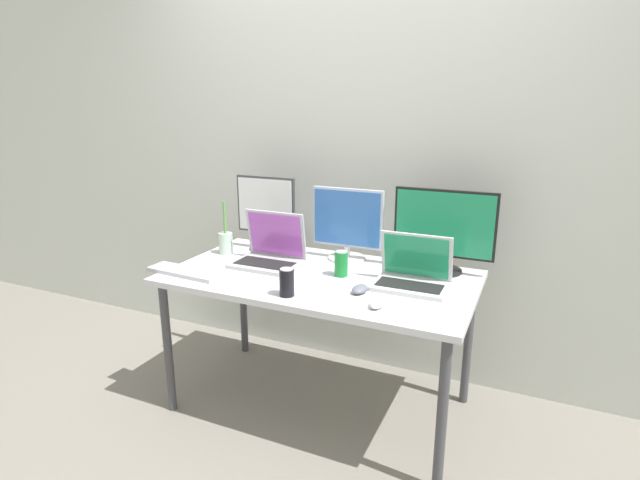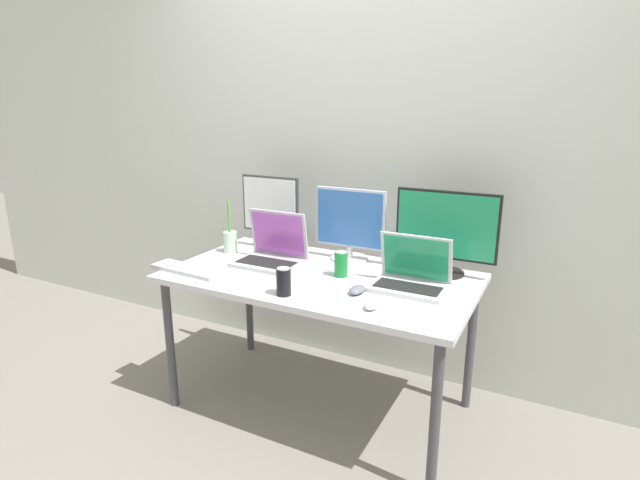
# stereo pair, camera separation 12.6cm
# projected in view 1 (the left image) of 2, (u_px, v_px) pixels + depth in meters

# --- Properties ---
(ground_plane) EXTENTS (16.00, 16.00, 0.00)m
(ground_plane) POSITION_uv_depth(u_px,v_px,m) (320.00, 405.00, 2.68)
(ground_plane) COLOR gray
(wall_back) EXTENTS (7.00, 0.08, 2.60)m
(wall_back) POSITION_uv_depth(u_px,v_px,m) (362.00, 151.00, 2.85)
(wall_back) COLOR silver
(wall_back) RESTS_ON ground
(work_desk) EXTENTS (1.51, 0.83, 0.74)m
(work_desk) POSITION_uv_depth(u_px,v_px,m) (320.00, 287.00, 2.50)
(work_desk) COLOR #424247
(work_desk) RESTS_ON ground
(monitor_left) EXTENTS (0.37, 0.20, 0.42)m
(monitor_left) POSITION_uv_depth(u_px,v_px,m) (266.00, 212.00, 2.85)
(monitor_left) COLOR #38383D
(monitor_left) RESTS_ON work_desk
(monitor_center) EXTENTS (0.40, 0.20, 0.39)m
(monitor_center) POSITION_uv_depth(u_px,v_px,m) (347.00, 224.00, 2.68)
(monitor_center) COLOR silver
(monitor_center) RESTS_ON work_desk
(monitor_right) EXTENTS (0.50, 0.21, 0.42)m
(monitor_right) POSITION_uv_depth(u_px,v_px,m) (444.00, 229.00, 2.47)
(monitor_right) COLOR black
(monitor_right) RESTS_ON work_desk
(laptop_silver) EXTENTS (0.34, 0.26, 0.27)m
(laptop_silver) POSITION_uv_depth(u_px,v_px,m) (270.00, 252.00, 2.63)
(laptop_silver) COLOR #B7B7BC
(laptop_silver) RESTS_ON work_desk
(laptop_secondary) EXTENTS (0.34, 0.23, 0.24)m
(laptop_secondary) POSITION_uv_depth(u_px,v_px,m) (412.00, 275.00, 2.32)
(laptop_secondary) COLOR silver
(laptop_secondary) RESTS_ON work_desk
(keyboard_main) EXTENTS (0.41, 0.15, 0.02)m
(keyboard_main) POSITION_uv_depth(u_px,v_px,m) (185.00, 272.00, 2.49)
(keyboard_main) COLOR #B2B2B7
(keyboard_main) RESTS_ON work_desk
(mouse_by_keyboard) EXTENTS (0.07, 0.11, 0.03)m
(mouse_by_keyboard) POSITION_uv_depth(u_px,v_px,m) (377.00, 303.00, 2.09)
(mouse_by_keyboard) COLOR silver
(mouse_by_keyboard) RESTS_ON work_desk
(mouse_by_laptop) EXTENTS (0.07, 0.11, 0.03)m
(mouse_by_laptop) POSITION_uv_depth(u_px,v_px,m) (360.00, 289.00, 2.25)
(mouse_by_laptop) COLOR slate
(mouse_by_laptop) RESTS_ON work_desk
(soda_can_near_keyboard) EXTENTS (0.07, 0.07, 0.13)m
(soda_can_near_keyboard) POSITION_uv_depth(u_px,v_px,m) (341.00, 264.00, 2.45)
(soda_can_near_keyboard) COLOR #197F33
(soda_can_near_keyboard) RESTS_ON work_desk
(soda_can_by_laptop) EXTENTS (0.07, 0.07, 0.13)m
(soda_can_by_laptop) POSITION_uv_depth(u_px,v_px,m) (287.00, 282.00, 2.20)
(soda_can_by_laptop) COLOR black
(soda_can_by_laptop) RESTS_ON work_desk
(bamboo_vase) EXTENTS (0.08, 0.08, 0.30)m
(bamboo_vase) POSITION_uv_depth(u_px,v_px,m) (226.00, 242.00, 2.81)
(bamboo_vase) COLOR #B2D1B7
(bamboo_vase) RESTS_ON work_desk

